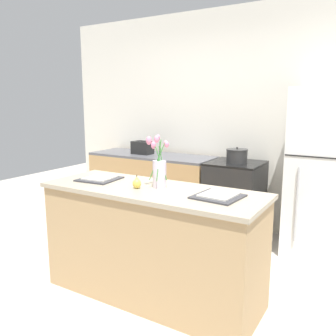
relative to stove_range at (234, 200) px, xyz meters
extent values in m
plane|color=beige|center=(-0.10, -1.60, -0.45)|extent=(10.00, 10.00, 0.00)
cube|color=silver|center=(-0.10, 0.40, 0.90)|extent=(5.20, 0.08, 2.70)
cube|color=tan|center=(-0.10, -1.60, -0.01)|extent=(1.76, 0.62, 0.88)
cube|color=tan|center=(-0.10, -1.60, 0.45)|extent=(1.80, 0.66, 0.03)
cube|color=tan|center=(-1.16, 0.00, -0.01)|extent=(1.68, 0.60, 0.86)
cube|color=#515156|center=(-1.16, 0.00, 0.43)|extent=(1.68, 0.60, 0.03)
cube|color=black|center=(0.00, 0.00, -0.01)|extent=(0.60, 0.60, 0.87)
cube|color=black|center=(0.00, 0.00, 0.43)|extent=(0.60, 0.60, 0.02)
cube|color=black|center=(0.00, -0.30, -0.04)|extent=(0.42, 0.01, 0.29)
cube|color=white|center=(0.95, 0.00, 0.42)|extent=(0.68, 0.64, 1.72)
cube|color=black|center=(0.95, -0.32, 0.62)|extent=(0.67, 0.01, 0.01)
cylinder|color=#B2B5B7|center=(0.76, -0.34, 0.14)|extent=(0.02, 0.02, 0.75)
cylinder|color=silver|center=(-0.06, -1.54, 0.57)|extent=(0.11, 0.11, 0.21)
cylinder|color=#3D8438|center=(-0.05, -1.54, 0.66)|extent=(0.11, 0.01, 0.27)
ellipsoid|color=pink|center=(0.01, -1.54, 0.81)|extent=(0.03, 0.03, 0.05)
cylinder|color=#3D8438|center=(-0.05, -1.52, 0.66)|extent=(0.04, 0.06, 0.27)
ellipsoid|color=pink|center=(-0.03, -1.49, 0.81)|extent=(0.03, 0.03, 0.05)
cylinder|color=#3D8438|center=(-0.07, -1.53, 0.69)|extent=(0.10, 0.12, 0.31)
ellipsoid|color=pink|center=(-0.12, -1.47, 0.85)|extent=(0.03, 0.03, 0.05)
cylinder|color=#3D8438|center=(-0.08, -1.54, 0.65)|extent=(0.07, 0.01, 0.26)
ellipsoid|color=pink|center=(-0.12, -1.54, 0.80)|extent=(0.04, 0.04, 0.06)
cylinder|color=#3D8438|center=(-0.07, -1.56, 0.68)|extent=(0.09, 0.11, 0.29)
ellipsoid|color=pink|center=(-0.11, -1.61, 0.84)|extent=(0.04, 0.04, 0.07)
cylinder|color=#3D8438|center=(-0.05, -1.56, 0.69)|extent=(0.05, 0.14, 0.31)
ellipsoid|color=pink|center=(-0.03, -1.63, 0.86)|extent=(0.04, 0.04, 0.06)
ellipsoid|color=#E5CC4C|center=(-0.19, -1.67, 0.51)|extent=(0.07, 0.07, 0.08)
cone|color=#E5CC4C|center=(-0.19, -1.67, 0.55)|extent=(0.04, 0.04, 0.03)
cylinder|color=brown|center=(-0.19, -1.67, 0.57)|extent=(0.01, 0.01, 0.02)
cube|color=#333338|center=(-0.66, -1.58, 0.47)|extent=(0.34, 0.34, 0.01)
cube|color=silver|center=(-0.66, -1.58, 0.49)|extent=(0.24, 0.24, 0.01)
cube|color=#333338|center=(0.46, -1.58, 0.47)|extent=(0.34, 0.34, 0.01)
cube|color=silver|center=(0.46, -1.58, 0.49)|extent=(0.24, 0.24, 0.01)
cube|color=black|center=(-1.29, -0.02, 0.53)|extent=(0.26, 0.18, 0.17)
cube|color=black|center=(-1.34, -0.02, 0.62)|extent=(0.05, 0.11, 0.01)
cube|color=black|center=(-1.25, -0.02, 0.62)|extent=(0.05, 0.11, 0.01)
cube|color=black|center=(-1.43, -0.02, 0.56)|extent=(0.02, 0.02, 0.02)
cylinder|color=#2D2D2D|center=(0.01, -0.01, 0.52)|extent=(0.24, 0.24, 0.14)
cylinder|color=#2D2D2D|center=(0.01, -0.01, 0.59)|extent=(0.25, 0.25, 0.01)
sphere|color=black|center=(0.01, -0.01, 0.61)|extent=(0.02, 0.02, 0.02)
camera|label=1|loc=(1.41, -3.86, 1.14)|focal=38.00mm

